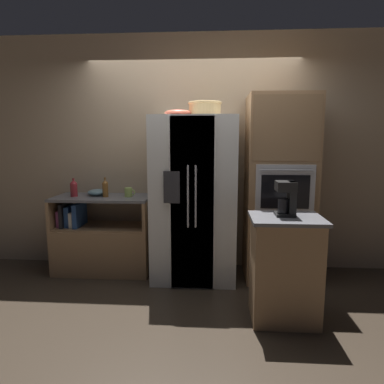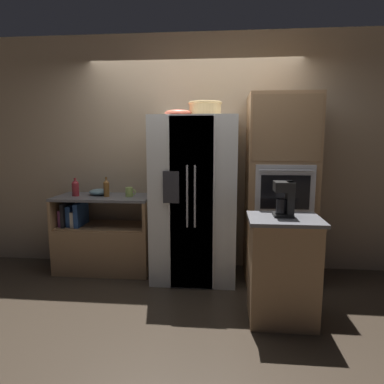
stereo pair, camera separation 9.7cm
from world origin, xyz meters
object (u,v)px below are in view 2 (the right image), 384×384
Objects in this scene: wicker_basket at (205,108)px; coffee_maker at (286,198)px; wall_oven at (279,189)px; fruit_bowl at (178,113)px; bottle_tall at (106,188)px; mug at (129,192)px; mixing_bowl at (99,192)px; refrigerator at (195,199)px; bottle_short at (75,188)px.

wicker_basket is 1.22× the size of coffee_maker.
wall_oven is 1.21m from wicker_basket.
fruit_bowl reaches higher than bottle_tall.
wicker_basket is at bearing -4.52° from mug.
wicker_basket reaches higher than mug.
wicker_basket is at bearing -6.48° from mixing_bowl.
refrigerator is at bearing 14.81° from fruit_bowl.
bottle_tall is at bearing 179.56° from wall_oven.
fruit_bowl is at bearing -5.39° from bottle_short.
bottle_tall is at bearing -37.85° from mixing_bowl.
wicker_basket is 1.58× the size of bottle_tall.
refrigerator reaches higher than coffee_maker.
wall_oven is 8.93× the size of bottle_tall.
fruit_bowl is 1.51m from bottle_short.
wicker_basket reaches higher than coffee_maker.
bottle_tall is at bearing 176.45° from refrigerator.
refrigerator is 5.01× the size of wicker_basket.
bottle_short is at bearing -158.96° from mixing_bowl.
fruit_bowl is 1.00× the size of coffee_maker.
bottle_tall is 1.84× the size of mug.
refrigerator is at bearing -2.94° from bottle_short.
coffee_maker reaches higher than mug.
bottle_tall is at bearing -174.19° from mug.
wall_oven is 0.90m from coffee_maker.
coffee_maker is at bearing -95.69° from wall_oven.
mug is at bearing 1.67° from bottle_short.
wicker_basket is at bearing -1.91° from bottle_short.
wicker_basket is at bearing -178.08° from wall_oven.
mixing_bowl is (-0.40, 0.08, -0.02)m from mug.
fruit_bowl is 1.22m from bottle_tall.
wicker_basket is at bearing 130.42° from coffee_maker.
bottle_tall is 0.77× the size of coffee_maker.
mug is 1.88m from coffee_maker.
refrigerator is at bearing -3.55° from bottle_tall.
fruit_bowl reaches higher than mug.
wicker_basket is 2.92× the size of mug.
wall_oven reaches higher than bottle_short.
refrigerator reaches higher than bottle_tall.
bottle_tall is (-1.04, 0.06, 0.10)m from refrigerator.
mixing_bowl is 0.77× the size of coffee_maker.
mug is (-0.77, 0.09, 0.05)m from refrigerator.
wall_oven is 5.64× the size of wicker_basket.
mug is at bearing -10.79° from mixing_bowl.
refrigerator is at bearing -177.00° from wall_oven.
mixing_bowl is at bearing 168.02° from fruit_bowl.
refrigerator is 0.95m from wall_oven.
wicker_basket is at bearing -2.14° from bottle_tall.
bottle_tall is at bearing 172.81° from fruit_bowl.
coffee_maker is (0.74, -0.87, -0.82)m from wicker_basket.
bottle_tall is 0.27m from mug.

